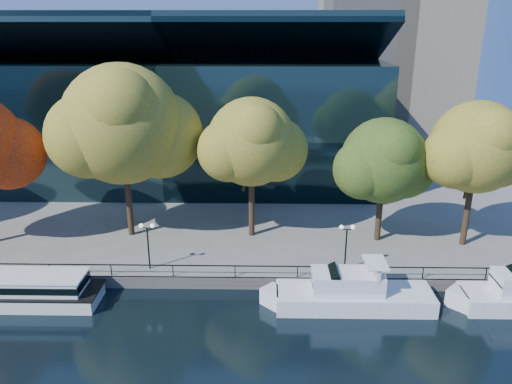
{
  "coord_description": "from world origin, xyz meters",
  "views": [
    {
      "loc": [
        7.35,
        -32.36,
        20.66
      ],
      "look_at": [
        6.59,
        8.0,
        6.56
      ],
      "focal_mm": 35.0,
      "sensor_mm": 36.0,
      "label": 1
    }
  ],
  "objects_px": {
    "lamp_1": "(147,236)",
    "lamp_2": "(346,237)",
    "tree_4": "(385,163)",
    "tree_5": "(479,149)",
    "cruiser_near": "(347,293)",
    "tree_2": "(125,127)",
    "tree_3": "(253,144)",
    "tour_boat": "(3,288)"
  },
  "relations": [
    {
      "from": "tree_2",
      "to": "tree_5",
      "type": "xyz_separation_m",
      "value": [
        30.98,
        -1.55,
        -1.51
      ]
    },
    {
      "from": "tour_boat",
      "to": "lamp_2",
      "type": "bearing_deg",
      "value": 8.28
    },
    {
      "from": "tour_boat",
      "to": "cruiser_near",
      "type": "height_order",
      "value": "cruiser_near"
    },
    {
      "from": "tree_2",
      "to": "lamp_2",
      "type": "xyz_separation_m",
      "value": [
        19.18,
        -6.8,
        -7.51
      ]
    },
    {
      "from": "tree_5",
      "to": "cruiser_near",
      "type": "bearing_deg",
      "value": -143.08
    },
    {
      "from": "tour_boat",
      "to": "lamp_1",
      "type": "distance_m",
      "value": 11.38
    },
    {
      "from": "cruiser_near",
      "to": "lamp_2",
      "type": "bearing_deg",
      "value": 84.73
    },
    {
      "from": "tree_5",
      "to": "lamp_1",
      "type": "xyz_separation_m",
      "value": [
        -27.94,
        -5.25,
        -6.0
      ]
    },
    {
      "from": "tree_2",
      "to": "tree_3",
      "type": "xyz_separation_m",
      "value": [
        11.5,
        0.14,
        -1.54
      ]
    },
    {
      "from": "tour_boat",
      "to": "tree_5",
      "type": "bearing_deg",
      "value": 13.37
    },
    {
      "from": "lamp_1",
      "to": "tree_3",
      "type": "bearing_deg",
      "value": 39.38
    },
    {
      "from": "tree_2",
      "to": "lamp_1",
      "type": "relative_size",
      "value": 4.0
    },
    {
      "from": "tree_3",
      "to": "tree_4",
      "type": "bearing_deg",
      "value": -4.19
    },
    {
      "from": "tree_4",
      "to": "lamp_2",
      "type": "bearing_deg",
      "value": -124.13
    },
    {
      "from": "tree_2",
      "to": "lamp_1",
      "type": "distance_m",
      "value": 10.58
    },
    {
      "from": "lamp_1",
      "to": "lamp_2",
      "type": "distance_m",
      "value": 16.13
    },
    {
      "from": "lamp_2",
      "to": "tour_boat",
      "type": "bearing_deg",
      "value": -171.72
    },
    {
      "from": "cruiser_near",
      "to": "tree_3",
      "type": "distance_m",
      "value": 15.75
    },
    {
      "from": "tour_boat",
      "to": "tree_3",
      "type": "xyz_separation_m",
      "value": [
        18.8,
        10.79,
        8.72
      ]
    },
    {
      "from": "tour_boat",
      "to": "lamp_1",
      "type": "relative_size",
      "value": 3.78
    },
    {
      "from": "tour_boat",
      "to": "cruiser_near",
      "type": "relative_size",
      "value": 1.17
    },
    {
      "from": "cruiser_near",
      "to": "tree_4",
      "type": "xyz_separation_m",
      "value": [
        4.48,
        9.97,
        7.34
      ]
    },
    {
      "from": "tree_5",
      "to": "tree_3",
      "type": "bearing_deg",
      "value": 175.04
    },
    {
      "from": "tree_2",
      "to": "tree_5",
      "type": "distance_m",
      "value": 31.06
    },
    {
      "from": "lamp_2",
      "to": "tree_3",
      "type": "bearing_deg",
      "value": 137.9
    },
    {
      "from": "tree_3",
      "to": "lamp_1",
      "type": "bearing_deg",
      "value": -140.62
    },
    {
      "from": "lamp_1",
      "to": "lamp_2",
      "type": "xyz_separation_m",
      "value": [
        16.13,
        0.0,
        0.0
      ]
    },
    {
      "from": "tree_4",
      "to": "tree_5",
      "type": "height_order",
      "value": "tree_5"
    },
    {
      "from": "cruiser_near",
      "to": "tree_2",
      "type": "distance_m",
      "value": 23.98
    },
    {
      "from": "tree_3",
      "to": "lamp_2",
      "type": "distance_m",
      "value": 11.95
    },
    {
      "from": "cruiser_near",
      "to": "tree_3",
      "type": "bearing_deg",
      "value": 124.04
    },
    {
      "from": "tree_3",
      "to": "lamp_2",
      "type": "height_order",
      "value": "tree_3"
    },
    {
      "from": "tree_3",
      "to": "lamp_1",
      "type": "distance_m",
      "value": 12.46
    },
    {
      "from": "tree_4",
      "to": "tree_5",
      "type": "distance_m",
      "value": 7.87
    },
    {
      "from": "cruiser_near",
      "to": "tree_2",
      "type": "height_order",
      "value": "tree_2"
    },
    {
      "from": "cruiser_near",
      "to": "tree_2",
      "type": "relative_size",
      "value": 0.8
    },
    {
      "from": "tour_boat",
      "to": "tree_5",
      "type": "distance_m",
      "value": 40.32
    },
    {
      "from": "tree_3",
      "to": "lamp_2",
      "type": "xyz_separation_m",
      "value": [
        7.68,
        -6.94,
        -5.97
      ]
    },
    {
      "from": "lamp_1",
      "to": "lamp_2",
      "type": "relative_size",
      "value": 1.0
    },
    {
      "from": "lamp_1",
      "to": "lamp_2",
      "type": "height_order",
      "value": "same"
    },
    {
      "from": "tree_3",
      "to": "lamp_2",
      "type": "bearing_deg",
      "value": -42.1
    },
    {
      "from": "tree_2",
      "to": "cruiser_near",
      "type": "bearing_deg",
      "value": -29.61
    }
  ]
}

